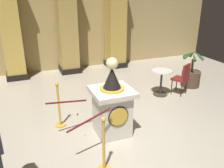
{
  "coord_description": "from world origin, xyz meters",
  "views": [
    {
      "loc": [
        -1.76,
        -3.8,
        2.95
      ],
      "look_at": [
        -0.08,
        0.39,
        1.16
      ],
      "focal_mm": 38.14,
      "sensor_mm": 36.0,
      "label": 1
    }
  ],
  "objects_px": {
    "stanchion_far": "(104,152)",
    "potted_palm_right": "(191,76)",
    "stanchion_near": "(59,111)",
    "pedestal_clock": "(112,106)",
    "cafe_table": "(161,79)",
    "cafe_chair_red": "(183,77)"
  },
  "relations": [
    {
      "from": "pedestal_clock",
      "to": "cafe_table",
      "type": "distance_m",
      "value": 2.52
    },
    {
      "from": "pedestal_clock",
      "to": "stanchion_near",
      "type": "relative_size",
      "value": 1.6
    },
    {
      "from": "stanchion_far",
      "to": "potted_palm_right",
      "type": "relative_size",
      "value": 0.87
    },
    {
      "from": "pedestal_clock",
      "to": "cafe_table",
      "type": "bearing_deg",
      "value": 32.8
    },
    {
      "from": "stanchion_far",
      "to": "cafe_chair_red",
      "type": "distance_m",
      "value": 3.94
    },
    {
      "from": "stanchion_near",
      "to": "stanchion_far",
      "type": "height_order",
      "value": "stanchion_near"
    },
    {
      "from": "potted_palm_right",
      "to": "cafe_table",
      "type": "distance_m",
      "value": 1.32
    },
    {
      "from": "stanchion_near",
      "to": "stanchion_far",
      "type": "relative_size",
      "value": 1.03
    },
    {
      "from": "stanchion_near",
      "to": "potted_palm_right",
      "type": "bearing_deg",
      "value": 11.28
    },
    {
      "from": "potted_palm_right",
      "to": "cafe_chair_red",
      "type": "height_order",
      "value": "potted_palm_right"
    },
    {
      "from": "cafe_table",
      "to": "cafe_chair_red",
      "type": "height_order",
      "value": "cafe_chair_red"
    },
    {
      "from": "potted_palm_right",
      "to": "cafe_table",
      "type": "bearing_deg",
      "value": -169.68
    },
    {
      "from": "stanchion_near",
      "to": "stanchion_far",
      "type": "xyz_separation_m",
      "value": [
        0.44,
        -1.75,
        -0.01
      ]
    },
    {
      "from": "stanchion_far",
      "to": "pedestal_clock",
      "type": "bearing_deg",
      "value": 61.18
    },
    {
      "from": "stanchion_near",
      "to": "cafe_table",
      "type": "bearing_deg",
      "value": 11.68
    },
    {
      "from": "cafe_chair_red",
      "to": "cafe_table",
      "type": "bearing_deg",
      "value": 159.62
    },
    {
      "from": "pedestal_clock",
      "to": "potted_palm_right",
      "type": "bearing_deg",
      "value": 25.15
    },
    {
      "from": "cafe_table",
      "to": "cafe_chair_red",
      "type": "bearing_deg",
      "value": -20.38
    },
    {
      "from": "stanchion_far",
      "to": "potted_palm_right",
      "type": "xyz_separation_m",
      "value": [
        3.97,
        2.63,
        -0.02
      ]
    },
    {
      "from": "cafe_table",
      "to": "stanchion_far",
      "type": "bearing_deg",
      "value": -138.25
    },
    {
      "from": "pedestal_clock",
      "to": "cafe_table",
      "type": "height_order",
      "value": "pedestal_clock"
    },
    {
      "from": "stanchion_near",
      "to": "cafe_chair_red",
      "type": "relative_size",
      "value": 1.12
    }
  ]
}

